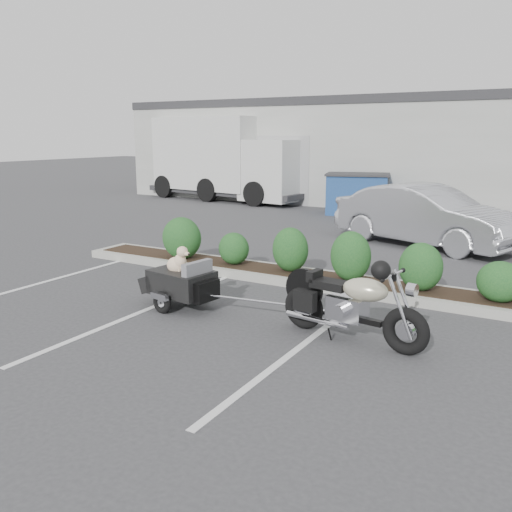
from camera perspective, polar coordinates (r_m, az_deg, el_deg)
The scene contains 8 objects.
ground at distance 8.09m, azimuth -0.99°, elevation -6.39°, with size 90.00×90.00×0.00m, color #38383A.
planter_kerb at distance 9.59m, azimuth 11.01°, elevation -3.11°, with size 12.00×1.00×0.15m, color #9E9E93.
building at distance 23.89m, azimuth 20.85°, elevation 10.32°, with size 26.00×10.00×4.00m, color #9EA099.
motorcycle at distance 7.14m, azimuth 9.96°, elevation -5.16°, with size 2.09×0.80×1.20m.
pet_trailer at distance 8.48m, azimuth -7.89°, elevation -2.65°, with size 1.69×0.96×1.00m.
sedan at distance 13.68m, azimuth 17.41°, elevation 4.07°, with size 1.55×4.45×1.47m, color silver.
dumpster at distance 18.72m, azimuth 10.58°, elevation 6.48°, with size 2.40×1.95×1.37m.
delivery_truck at distance 22.60m, azimuth -2.86°, elevation 10.01°, with size 7.51×3.29×3.33m.
Camera 1 is at (3.95, -6.55, 2.64)m, focal length 38.00 mm.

